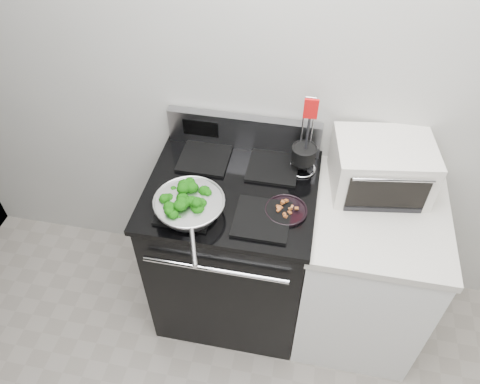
% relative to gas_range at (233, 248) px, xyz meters
% --- Properties ---
extents(back_wall, '(4.00, 0.02, 2.70)m').
position_rel_gas_range_xyz_m(back_wall, '(0.30, 0.34, 0.86)').
color(back_wall, beige).
rests_on(back_wall, ground).
extents(gas_range, '(0.79, 0.69, 1.13)m').
position_rel_gas_range_xyz_m(gas_range, '(0.00, 0.00, 0.00)').
color(gas_range, black).
rests_on(gas_range, floor).
extents(counter, '(0.62, 0.68, 0.92)m').
position_rel_gas_range_xyz_m(counter, '(0.68, -0.00, -0.03)').
color(counter, white).
rests_on(counter, floor).
extents(skillet, '(0.31, 0.48, 0.07)m').
position_rel_gas_range_xyz_m(skillet, '(-0.15, -0.20, 0.51)').
color(skillet, silver).
rests_on(skillet, gas_range).
extents(broccoli_pile, '(0.25, 0.25, 0.08)m').
position_rel_gas_range_xyz_m(broccoli_pile, '(-0.15, -0.19, 0.53)').
color(broccoli_pile, black).
rests_on(broccoli_pile, skillet).
extents(bacon_plate, '(0.19, 0.19, 0.04)m').
position_rel_gas_range_xyz_m(bacon_plate, '(0.27, -0.10, 0.48)').
color(bacon_plate, black).
rests_on(bacon_plate, gas_range).
extents(utensil_holder, '(0.13, 0.13, 0.41)m').
position_rel_gas_range_xyz_m(utensil_holder, '(0.31, 0.18, 0.53)').
color(utensil_holder, silver).
rests_on(utensil_holder, gas_range).
extents(toaster_oven, '(0.48, 0.39, 0.25)m').
position_rel_gas_range_xyz_m(toaster_oven, '(0.66, 0.16, 0.56)').
color(toaster_oven, silver).
rests_on(toaster_oven, counter).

